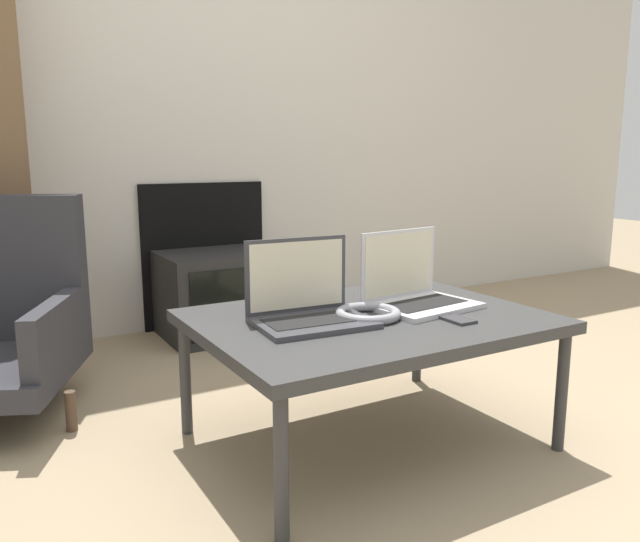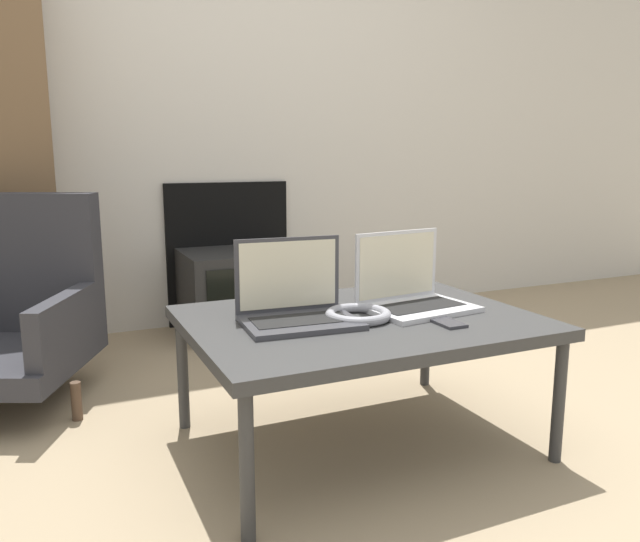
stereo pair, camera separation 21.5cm
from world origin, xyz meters
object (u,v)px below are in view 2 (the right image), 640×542
at_px(armchair, 6,309).
at_px(phone, 445,322).
at_px(tv, 242,292).
at_px(headphones, 358,315).
at_px(laptop_left, 296,304).
at_px(laptop_right, 411,292).

bearing_deg(armchair, phone, -17.04).
height_order(tv, armchair, armchair).
xyz_separation_m(headphones, phone, (0.21, -0.14, -0.01)).
xyz_separation_m(laptop_left, tv, (0.25, 1.33, -0.26)).
bearing_deg(tv, phone, -84.58).
relative_size(laptop_right, headphones, 1.79).
relative_size(laptop_right, phone, 2.64).
bearing_deg(armchair, headphones, -18.55).
distance_m(laptop_left, tv, 1.38).
xyz_separation_m(laptop_left, headphones, (0.18, -0.06, -0.04)).
relative_size(laptop_left, phone, 2.56).
relative_size(tv, armchair, 0.72).
xyz_separation_m(laptop_right, armchair, (-1.21, 0.88, -0.13)).
distance_m(laptop_left, armchair, 1.20).
bearing_deg(laptop_left, headphones, -13.73).
bearing_deg(phone, headphones, 146.15).
relative_size(laptop_right, tv, 0.61).
relative_size(laptop_left, laptop_right, 0.97).
distance_m(headphones, armchair, 1.36).
xyz_separation_m(phone, tv, (-0.15, 1.53, -0.21)).
xyz_separation_m(laptop_left, laptop_right, (0.40, -0.00, 0.00)).
bearing_deg(phone, laptop_left, 152.83).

